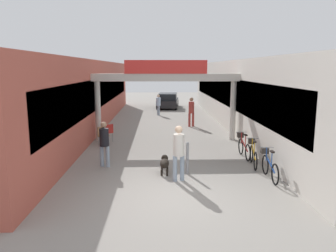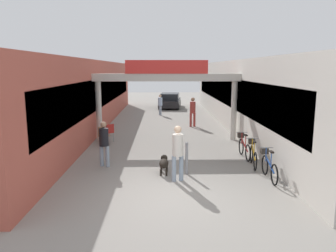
# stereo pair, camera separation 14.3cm
# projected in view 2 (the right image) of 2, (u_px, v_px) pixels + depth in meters

# --- Properties ---
(ground_plane) EXTENTS (80.00, 80.00, 0.00)m
(ground_plane) POSITION_uv_depth(u_px,v_px,m) (171.00, 196.00, 9.25)
(ground_plane) COLOR gray
(storefront_left) EXTENTS (3.00, 26.00, 3.98)m
(storefront_left) POSITION_uv_depth(u_px,v_px,m) (81.00, 95.00, 19.63)
(storefront_left) COLOR #B25142
(storefront_left) RESTS_ON ground_plane
(storefront_right) EXTENTS (3.00, 26.00, 3.98)m
(storefront_right) POSITION_uv_depth(u_px,v_px,m) (250.00, 94.00, 19.83)
(storefront_right) COLOR beige
(storefront_right) RESTS_ON ground_plane
(arcade_sign_gateway) EXTENTS (7.40, 0.47, 3.93)m
(arcade_sign_gateway) POSITION_uv_depth(u_px,v_px,m) (167.00, 84.00, 15.95)
(arcade_sign_gateway) COLOR beige
(arcade_sign_gateway) RESTS_ON ground_plane
(pedestrian_with_dog) EXTENTS (0.41, 0.41, 1.79)m
(pedestrian_with_dog) POSITION_uv_depth(u_px,v_px,m) (178.00, 149.00, 10.29)
(pedestrian_with_dog) COLOR #8C9EB2
(pedestrian_with_dog) RESTS_ON ground_plane
(pedestrian_companion) EXTENTS (0.43, 0.43, 1.66)m
(pedestrian_companion) POSITION_uv_depth(u_px,v_px,m) (104.00, 141.00, 11.84)
(pedestrian_companion) COLOR #8C9EB2
(pedestrian_companion) RESTS_ON ground_plane
(pedestrian_carrying_crate) EXTENTS (0.42, 0.42, 1.80)m
(pedestrian_carrying_crate) POSITION_uv_depth(u_px,v_px,m) (193.00, 110.00, 20.00)
(pedestrian_carrying_crate) COLOR #99332D
(pedestrian_carrying_crate) RESTS_ON ground_plane
(pedestrian_elderly_walking) EXTENTS (0.42, 0.42, 1.59)m
(pedestrian_elderly_walking) POSITION_uv_depth(u_px,v_px,m) (160.00, 103.00, 24.87)
(pedestrian_elderly_walking) COLOR #8C9EB2
(pedestrian_elderly_walking) RESTS_ON ground_plane
(dog_on_leash) EXTENTS (0.34, 0.80, 0.58)m
(dog_on_leash) POSITION_uv_depth(u_px,v_px,m) (164.00, 163.00, 11.15)
(dog_on_leash) COLOR black
(dog_on_leash) RESTS_ON ground_plane
(bicycle_blue_nearest) EXTENTS (0.46, 1.69, 0.98)m
(bicycle_blue_nearest) POSITION_uv_depth(u_px,v_px,m) (269.00, 166.00, 10.61)
(bicycle_blue_nearest) COLOR black
(bicycle_blue_nearest) RESTS_ON ground_plane
(bicycle_orange_second) EXTENTS (0.46, 1.68, 0.98)m
(bicycle_orange_second) POSITION_uv_depth(u_px,v_px,m) (253.00, 154.00, 12.03)
(bicycle_orange_second) COLOR black
(bicycle_orange_second) RESTS_ON ground_plane
(bicycle_red_third) EXTENTS (0.46, 1.69, 0.98)m
(bicycle_red_third) POSITION_uv_depth(u_px,v_px,m) (244.00, 147.00, 13.18)
(bicycle_red_third) COLOR black
(bicycle_red_third) RESTS_ON ground_plane
(bollard_post_metal) EXTENTS (0.10, 0.10, 1.11)m
(bollard_post_metal) POSITION_uv_depth(u_px,v_px,m) (187.00, 158.00, 11.06)
(bollard_post_metal) COLOR gray
(bollard_post_metal) RESTS_ON ground_plane
(cafe_chair_wood_nearer) EXTENTS (0.53, 0.53, 0.89)m
(cafe_chair_wood_nearer) POSITION_uv_depth(u_px,v_px,m) (103.00, 134.00, 15.11)
(cafe_chair_wood_nearer) COLOR gray
(cafe_chair_wood_nearer) RESTS_ON ground_plane
(cafe_chair_red_farther) EXTENTS (0.56, 0.56, 0.89)m
(cafe_chair_red_farther) POSITION_uv_depth(u_px,v_px,m) (109.00, 131.00, 15.86)
(cafe_chair_red_farther) COLOR gray
(cafe_chair_red_farther) RESTS_ON ground_plane
(parked_car_black) EXTENTS (2.14, 4.15, 1.33)m
(parked_car_black) POSITION_uv_depth(u_px,v_px,m) (170.00, 101.00, 29.53)
(parked_car_black) COLOR black
(parked_car_black) RESTS_ON ground_plane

